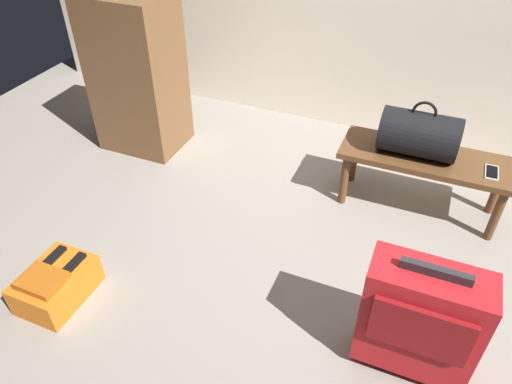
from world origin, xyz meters
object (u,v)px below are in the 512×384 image
object	(u,v)px
suitcase_upright_red	(420,319)
side_cabinet	(137,74)
duffel_bag_black	(419,134)
backpack_orange	(56,284)
bench	(425,164)
cell_phone	(492,172)

from	to	relation	value
suitcase_upright_red	side_cabinet	size ratio (longest dim) A/B	0.57
duffel_bag_black	suitcase_upright_red	bearing A→B (deg)	-80.47
duffel_bag_black	suitcase_upright_red	size ratio (longest dim) A/B	0.70
suitcase_upright_red	backpack_orange	xyz separation A→B (m)	(-1.71, -0.30, -0.23)
bench	cell_phone	world-z (taller)	cell_phone
cell_phone	backpack_orange	world-z (taller)	cell_phone
cell_phone	backpack_orange	xyz separation A→B (m)	(-1.94, -1.40, -0.30)
bench	cell_phone	size ratio (longest dim) A/B	6.94
side_cabinet	bench	bearing A→B (deg)	-0.22
bench	suitcase_upright_red	size ratio (longest dim) A/B	1.60
cell_phone	side_cabinet	xyz separation A→B (m)	(-2.34, 0.05, 0.16)
bench	suitcase_upright_red	xyz separation A→B (m)	(0.12, -1.15, -0.01)
duffel_bag_black	side_cabinet	bearing A→B (deg)	179.77
duffel_bag_black	suitcase_upright_red	world-z (taller)	duffel_bag_black
cell_phone	suitcase_upright_red	distance (m)	1.14
bench	backpack_orange	xyz separation A→B (m)	(-1.59, -1.44, -0.23)
duffel_bag_black	suitcase_upright_red	xyz separation A→B (m)	(0.19, -1.15, -0.20)
bench	side_cabinet	distance (m)	2.00
duffel_bag_black	backpack_orange	bearing A→B (deg)	-136.32
backpack_orange	side_cabinet	distance (m)	1.57
suitcase_upright_red	side_cabinet	world-z (taller)	side_cabinet
bench	side_cabinet	size ratio (longest dim) A/B	0.91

